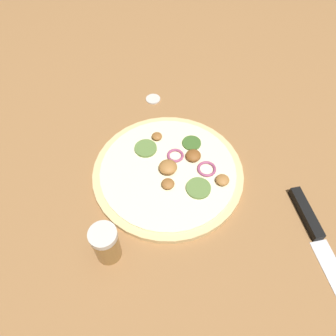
% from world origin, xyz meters
% --- Properties ---
extents(ground_plane, '(3.00, 3.00, 0.00)m').
position_xyz_m(ground_plane, '(0.00, 0.00, 0.00)').
color(ground_plane, olive).
extents(pizza, '(0.31, 0.31, 0.03)m').
position_xyz_m(pizza, '(0.00, -0.00, 0.01)').
color(pizza, '#D6B77A').
rests_on(pizza, ground_plane).
extents(knife, '(0.31, 0.05, 0.02)m').
position_xyz_m(knife, '(-0.21, -0.22, 0.01)').
color(knife, silver).
rests_on(knife, ground_plane).
extents(spice_jar, '(0.05, 0.05, 0.08)m').
position_xyz_m(spice_jar, '(-0.14, 0.15, 0.04)').
color(spice_jar, olive).
rests_on(spice_jar, ground_plane).
extents(loose_cap, '(0.04, 0.04, 0.01)m').
position_xyz_m(loose_cap, '(0.23, -0.03, 0.00)').
color(loose_cap, beige).
rests_on(loose_cap, ground_plane).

